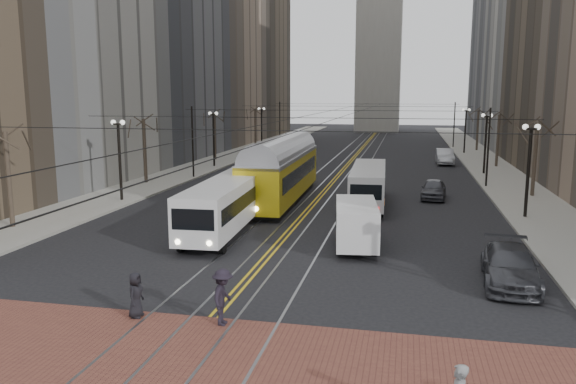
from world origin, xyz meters
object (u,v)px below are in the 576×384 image
at_px(sedan_parked, 510,266).
at_px(pedestrian_a, 136,295).
at_px(rear_bus, 368,186).
at_px(sedan_silver, 445,157).
at_px(streetcar, 282,176).
at_px(cargo_van, 356,226).
at_px(sedan_grey, 434,189).
at_px(pedestrian_d, 223,297).
at_px(transit_bus, 226,206).

relative_size(sedan_parked, pedestrian_a, 3.27).
relative_size(rear_bus, sedan_silver, 2.00).
bearing_deg(streetcar, sedan_parked, -51.80).
xyz_separation_m(cargo_van, sedan_grey, (4.40, 14.88, -0.41)).
height_order(cargo_van, pedestrian_d, cargo_van).
bearing_deg(pedestrian_d, pedestrian_a, 88.89).
distance_m(sedan_silver, pedestrian_a, 49.18).
relative_size(transit_bus, rear_bus, 1.12).
height_order(rear_bus, pedestrian_a, rear_bus).
height_order(rear_bus, cargo_van, rear_bus).
relative_size(cargo_van, pedestrian_a, 3.23).
relative_size(sedan_grey, sedan_silver, 0.83).
distance_m(sedan_parked, pedestrian_d, 11.96).
relative_size(cargo_van, sedan_grey, 1.21).
bearing_deg(rear_bus, pedestrian_a, -108.54).
xyz_separation_m(cargo_van, pedestrian_a, (-6.65, -10.53, -0.33)).
bearing_deg(pedestrian_a, cargo_van, -34.46).
distance_m(transit_bus, cargo_van, 7.80).
bearing_deg(sedan_silver, streetcar, -118.39).
distance_m(streetcar, pedestrian_a, 22.48).
bearing_deg(sedan_parked, transit_bus, 160.22).
xyz_separation_m(transit_bus, sedan_grey, (11.90, 12.76, -0.71)).
bearing_deg(sedan_parked, rear_bus, 117.77).
distance_m(sedan_grey, pedestrian_d, 26.61).
bearing_deg(sedan_silver, pedestrian_d, -102.75).
bearing_deg(rear_bus, streetcar, 173.38).
distance_m(rear_bus, pedestrian_a, 22.90).
bearing_deg(cargo_van, sedan_grey, 66.22).
bearing_deg(pedestrian_d, sedan_grey, -18.35).
height_order(streetcar, sedan_parked, streetcar).
xyz_separation_m(streetcar, sedan_parked, (13.13, -16.07, -1.06)).
xyz_separation_m(rear_bus, sedan_silver, (6.69, 25.43, -0.49)).
height_order(sedan_silver, sedan_parked, sedan_silver).
xyz_separation_m(transit_bus, sedan_silver, (14.00, 34.74, -0.59)).
relative_size(sedan_silver, sedan_parked, 0.99).
bearing_deg(sedan_silver, cargo_van, -100.85).
bearing_deg(transit_bus, rear_bus, 49.24).
bearing_deg(transit_bus, pedestrian_d, -74.99).
height_order(transit_bus, pedestrian_a, transit_bus).
distance_m(transit_bus, streetcar, 9.86).
relative_size(streetcar, pedestrian_a, 9.63).
bearing_deg(pedestrian_a, sedan_grey, -25.70).
relative_size(streetcar, sedan_parked, 2.95).
relative_size(rear_bus, pedestrian_a, 6.44).
bearing_deg(sedan_parked, sedan_grey, 100.82).
height_order(transit_bus, streetcar, streetcar).
relative_size(streetcar, rear_bus, 1.49).
distance_m(sedan_grey, pedestrian_a, 27.71).
bearing_deg(cargo_van, pedestrian_d, -115.60).
bearing_deg(rear_bus, sedan_parked, -68.51).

